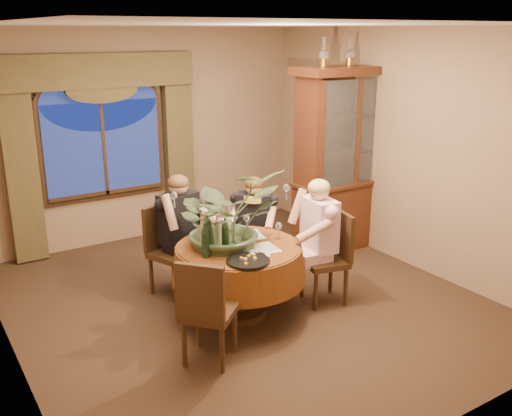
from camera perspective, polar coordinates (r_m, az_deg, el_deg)
floor at (r=6.14m, az=-1.32°, el=-9.26°), size 5.00×5.00×0.00m
wall_back at (r=7.86m, az=-11.02°, el=7.12°), size 4.50×0.00×4.50m
wall_right at (r=7.07m, az=14.44°, el=5.77°), size 0.00×5.00×5.00m
ceiling at (r=5.50m, az=-1.52°, el=17.85°), size 5.00×5.00×0.00m
window at (r=7.61m, az=-14.98°, el=5.76°), size 1.62×0.10×1.32m
arched_transom at (r=7.50m, az=-15.45°, el=11.60°), size 1.60×0.06×0.44m
drapery_left at (r=7.35m, az=-22.42°, el=3.68°), size 0.38×0.14×2.32m
drapery_right at (r=7.96m, az=-7.73°, el=5.79°), size 0.38×0.14×2.32m
swag_valance at (r=7.41m, az=-15.38°, el=13.10°), size 2.45×0.16×0.42m
dining_table at (r=5.70m, az=-1.71°, el=-7.30°), size 1.42×1.42×0.75m
china_cabinet at (r=7.42m, az=8.89°, el=4.80°), size 1.44×0.57×2.34m
oil_lamp_left at (r=6.99m, az=6.82°, el=15.21°), size 0.11×0.11×0.34m
oil_lamp_center at (r=7.25m, az=9.39°, el=15.18°), size 0.11×0.11×0.34m
oil_lamp_right at (r=7.53m, az=11.78°, el=15.12°), size 0.11×0.11×0.34m
chair_right at (r=5.98m, az=6.85°, el=-5.09°), size 0.50×0.50×0.96m
chair_back_right at (r=6.49m, az=-0.38°, el=-3.14°), size 0.59×0.59×0.96m
chair_back at (r=6.20m, az=-8.33°, el=-4.32°), size 0.54×0.54×0.96m
chair_front_left at (r=4.94m, az=-4.69°, el=-10.05°), size 0.59×0.59×0.96m
person_pink at (r=5.98m, az=6.31°, el=-3.23°), size 0.49×0.53×1.32m
person_back at (r=6.20m, az=-7.69°, el=-2.53°), size 0.57×0.54×1.32m
person_scarf at (r=6.42m, az=-0.18°, el=-2.10°), size 0.60×0.59×1.23m
stoneware_vase at (r=5.54m, az=-3.14°, el=-2.39°), size 0.14×0.14×0.27m
centerpiece_plant at (r=5.43m, az=-3.04°, el=2.86°), size 1.03×1.14×0.89m
olive_bowl at (r=5.53m, az=-1.28°, el=-3.57°), size 0.16×0.16×0.05m
cheese_platter at (r=5.16m, az=-0.79°, el=-5.31°), size 0.40×0.40×0.02m
wine_bottle_0 at (r=5.24m, az=-5.09°, el=-3.23°), size 0.07×0.07×0.33m
wine_bottle_1 at (r=5.55m, az=-4.88°, el=-2.05°), size 0.07×0.07×0.33m
wine_bottle_2 at (r=5.39m, az=-5.35°, el=-2.65°), size 0.07×0.07×0.33m
wine_bottle_3 at (r=5.31m, az=-4.64°, el=-2.94°), size 0.07×0.07×0.33m
wine_bottle_4 at (r=5.46m, az=-3.85°, el=-2.32°), size 0.07×0.07×0.33m
wine_bottle_5 at (r=5.37m, az=-3.07°, el=-2.68°), size 0.07×0.07×0.33m
tasting_paper_0 at (r=5.48m, az=0.96°, el=-4.02°), size 0.25×0.33×0.00m
tasting_paper_1 at (r=5.82m, az=-0.43°, el=-2.72°), size 0.27×0.34×0.00m
tasting_paper_2 at (r=5.32m, az=-0.44°, el=-4.68°), size 0.26×0.33×0.00m
wine_glass_person_pink at (r=5.70m, az=2.27°, el=-2.27°), size 0.07×0.07×0.18m
wine_glass_person_back at (r=5.81m, az=-4.83°, el=-1.90°), size 0.07×0.07×0.18m
wine_glass_person_scarf at (r=5.92m, az=-0.93°, el=-1.48°), size 0.07×0.07×0.18m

